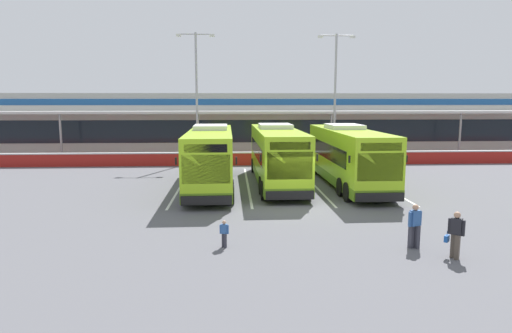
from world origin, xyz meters
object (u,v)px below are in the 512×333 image
object	(u,v)px
coach_bus_leftmost	(211,158)
lamp_post_centre	(335,89)
lamp_post_west	(197,89)
pedestrian_in_dark_coat	(415,225)
pedestrian_with_handbag	(455,234)
pedestrian_child	(224,233)
coach_bus_centre	(347,157)
coach_bus_left_centre	(277,156)

from	to	relation	value
coach_bus_leftmost	lamp_post_centre	world-z (taller)	lamp_post_centre
lamp_post_west	pedestrian_in_dark_coat	bearing A→B (deg)	-68.07
coach_bus_leftmost	lamp_post_west	bearing A→B (deg)	98.14
pedestrian_with_handbag	pedestrian_child	size ratio (longest dim) A/B	1.61
pedestrian_with_handbag	lamp_post_west	distance (m)	27.55
coach_bus_leftmost	pedestrian_in_dark_coat	bearing A→B (deg)	-56.41
lamp_post_west	coach_bus_centre	bearing A→B (deg)	-48.78
pedestrian_with_handbag	pedestrian_child	distance (m)	7.96
coach_bus_left_centre	lamp_post_centre	xyz separation A→B (m)	(6.27, 11.18, 4.50)
lamp_post_west	lamp_post_centre	xyz separation A→B (m)	(12.12, 0.19, 0.00)
pedestrian_child	coach_bus_left_centre	bearing A→B (deg)	75.74
pedestrian_in_dark_coat	lamp_post_centre	bearing A→B (deg)	83.93
coach_bus_leftmost	lamp_post_west	world-z (taller)	lamp_post_west
coach_bus_centre	pedestrian_child	xyz separation A→B (m)	(-7.53, -11.64, -1.24)
coach_bus_leftmost	pedestrian_with_handbag	size ratio (longest dim) A/B	7.52
lamp_post_centre	pedestrian_with_handbag	bearing A→B (deg)	-93.65
coach_bus_left_centre	lamp_post_west	xyz separation A→B (m)	(-5.85, 10.99, 4.50)
pedestrian_child	lamp_post_centre	world-z (taller)	lamp_post_centre
coach_bus_centre	pedestrian_with_handbag	xyz separation A→B (m)	(0.27, -13.18, -0.93)
coach_bus_left_centre	pedestrian_in_dark_coat	bearing A→B (deg)	-73.78
coach_bus_left_centre	lamp_post_west	bearing A→B (deg)	118.05
lamp_post_west	lamp_post_centre	bearing A→B (deg)	0.89
coach_bus_left_centre	lamp_post_west	distance (m)	13.24
coach_bus_leftmost	lamp_post_centre	xyz separation A→B (m)	(10.41, 12.12, 4.50)
coach_bus_leftmost	coach_bus_centre	xyz separation A→B (m)	(8.54, 0.24, 0.00)
pedestrian_with_handbag	lamp_post_centre	world-z (taller)	lamp_post_centre
pedestrian_with_handbag	pedestrian_in_dark_coat	world-z (taller)	same
pedestrian_in_dark_coat	lamp_post_west	world-z (taller)	lamp_post_west
coach_bus_leftmost	lamp_post_west	distance (m)	12.86
coach_bus_centre	coach_bus_left_centre	bearing A→B (deg)	170.88
pedestrian_in_dark_coat	coach_bus_leftmost	bearing A→B (deg)	123.59
coach_bus_left_centre	lamp_post_west	size ratio (longest dim) A/B	1.11
lamp_post_west	coach_bus_leftmost	bearing A→B (deg)	-81.86
pedestrian_in_dark_coat	pedestrian_child	bearing A→B (deg)	176.30
coach_bus_left_centre	lamp_post_centre	bearing A→B (deg)	60.73
coach_bus_left_centre	lamp_post_centre	world-z (taller)	lamp_post_centre
pedestrian_child	pedestrian_with_handbag	bearing A→B (deg)	-11.18
pedestrian_child	lamp_post_west	xyz separation A→B (m)	(-2.72, 23.33, 5.75)
lamp_post_centre	coach_bus_left_centre	bearing A→B (deg)	-119.27
lamp_post_west	pedestrian_child	bearing A→B (deg)	-83.36
coach_bus_leftmost	pedestrian_child	size ratio (longest dim) A/B	12.12
pedestrian_in_dark_coat	lamp_post_west	bearing A→B (deg)	111.93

